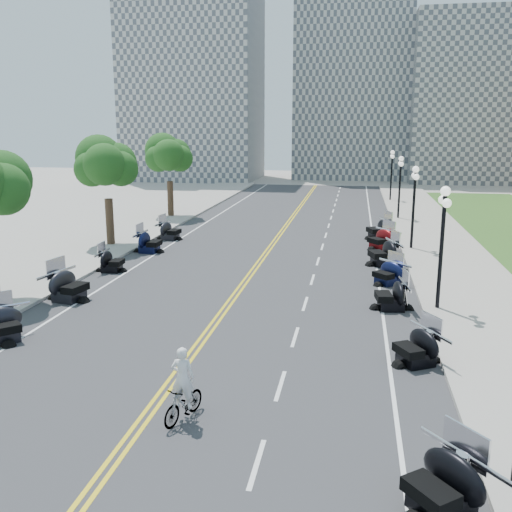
{
  "coord_description": "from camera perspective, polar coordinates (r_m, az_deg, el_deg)",
  "views": [
    {
      "loc": [
        5.15,
        -19.2,
        7.34
      ],
      "look_at": [
        1.07,
        4.04,
        2.0
      ],
      "focal_mm": 40.0,
      "sensor_mm": 36.0,
      "label": 1
    }
  ],
  "objects": [
    {
      "name": "ground",
      "position": [
        21.19,
        -4.78,
        -7.56
      ],
      "size": [
        160.0,
        160.0,
        0.0
      ],
      "primitive_type": "plane",
      "color": "gray"
    },
    {
      "name": "road",
      "position": [
        30.55,
        -0.04,
        -1.14
      ],
      "size": [
        16.0,
        90.0,
        0.01
      ],
      "primitive_type": "cube",
      "color": "#333335",
      "rests_on": "ground"
    },
    {
      "name": "centerline_yellow_a",
      "position": [
        30.57,
        -0.26,
        -1.12
      ],
      "size": [
        0.12,
        90.0,
        0.0
      ],
      "primitive_type": "cube",
      "color": "yellow",
      "rests_on": "road"
    },
    {
      "name": "centerline_yellow_b",
      "position": [
        30.53,
        0.18,
        -1.14
      ],
      "size": [
        0.12,
        90.0,
        0.0
      ],
      "primitive_type": "cube",
      "color": "yellow",
      "rests_on": "road"
    },
    {
      "name": "edge_line_north",
      "position": [
        30.13,
        12.04,
        -1.61
      ],
      "size": [
        0.12,
        90.0,
        0.0
      ],
      "primitive_type": "cube",
      "color": "white",
      "rests_on": "road"
    },
    {
      "name": "edge_line_south",
      "position": [
        32.25,
        -11.31,
        -0.64
      ],
      "size": [
        0.12,
        90.0,
        0.0
      ],
      "primitive_type": "cube",
      "color": "white",
      "rests_on": "road"
    },
    {
      "name": "lane_dash_4",
      "position": [
        13.53,
        0.08,
        -20.05
      ],
      "size": [
        0.12,
        2.0,
        0.0
      ],
      "primitive_type": "cube",
      "color": "white",
      "rests_on": "road"
    },
    {
      "name": "lane_dash_5",
      "position": [
        16.99,
        2.46,
        -12.81
      ],
      "size": [
        0.12,
        2.0,
        0.0
      ],
      "primitive_type": "cube",
      "color": "white",
      "rests_on": "road"
    },
    {
      "name": "lane_dash_6",
      "position": [
        20.65,
        3.93,
        -8.07
      ],
      "size": [
        0.12,
        2.0,
        0.0
      ],
      "primitive_type": "cube",
      "color": "white",
      "rests_on": "road"
    },
    {
      "name": "lane_dash_7",
      "position": [
        24.41,
        4.94,
        -4.77
      ],
      "size": [
        0.12,
        2.0,
        0.0
      ],
      "primitive_type": "cube",
      "color": "white",
      "rests_on": "road"
    },
    {
      "name": "lane_dash_8",
      "position": [
        28.24,
        5.66,
        -2.35
      ],
      "size": [
        0.12,
        2.0,
        0.0
      ],
      "primitive_type": "cube",
      "color": "white",
      "rests_on": "road"
    },
    {
      "name": "lane_dash_9",
      "position": [
        32.11,
        6.22,
        -0.52
      ],
      "size": [
        0.12,
        2.0,
        0.0
      ],
      "primitive_type": "cube",
      "color": "white",
      "rests_on": "road"
    },
    {
      "name": "lane_dash_10",
      "position": [
        36.01,
        6.65,
        0.92
      ],
      "size": [
        0.12,
        2.0,
        0.0
      ],
      "primitive_type": "cube",
      "color": "white",
      "rests_on": "road"
    },
    {
      "name": "lane_dash_11",
      "position": [
        39.93,
        6.99,
        2.08
      ],
      "size": [
        0.12,
        2.0,
        0.0
      ],
      "primitive_type": "cube",
      "color": "white",
      "rests_on": "road"
    },
    {
      "name": "lane_dash_12",
      "position": [
        43.86,
        7.28,
        3.03
      ],
      "size": [
        0.12,
        2.0,
        0.0
      ],
      "primitive_type": "cube",
      "color": "white",
      "rests_on": "road"
    },
    {
      "name": "lane_dash_13",
      "position": [
        47.81,
        7.52,
        3.82
      ],
      "size": [
        0.12,
        2.0,
        0.0
      ],
      "primitive_type": "cube",
      "color": "white",
      "rests_on": "road"
    },
    {
      "name": "lane_dash_14",
      "position": [
        51.76,
        7.72,
        4.5
      ],
      "size": [
        0.12,
        2.0,
        0.0
      ],
      "primitive_type": "cube",
      "color": "white",
      "rests_on": "road"
    },
    {
      "name": "lane_dash_15",
      "position": [
        55.72,
        7.9,
        5.07
      ],
      "size": [
        0.12,
        2.0,
        0.0
      ],
      "primitive_type": "cube",
      "color": "white",
      "rests_on": "road"
    },
    {
      "name": "lane_dash_16",
      "position": [
        59.69,
        8.05,
        5.57
      ],
      "size": [
        0.12,
        2.0,
        0.0
      ],
      "primitive_type": "cube",
      "color": "white",
      "rests_on": "road"
    },
    {
      "name": "lane_dash_17",
      "position": [
        63.66,
        8.18,
        6.01
      ],
      "size": [
        0.12,
        2.0,
        0.0
      ],
      "primitive_type": "cube",
      "color": "white",
      "rests_on": "road"
    },
    {
      "name": "lane_dash_18",
      "position": [
        67.63,
        8.3,
        6.4
      ],
      "size": [
        0.12,
        2.0,
        0.0
      ],
      "primitive_type": "cube",
      "color": "white",
      "rests_on": "road"
    },
    {
      "name": "lane_dash_19",
      "position": [
        71.61,
        8.4,
        6.74
      ],
      "size": [
        0.12,
        2.0,
        0.0
      ],
      "primitive_type": "cube",
      "color": "white",
      "rests_on": "road"
    },
    {
      "name": "sidewalk_north",
      "position": [
        30.57,
        19.74,
        -1.76
      ],
      "size": [
        5.0,
        90.0,
        0.15
      ],
      "primitive_type": "cube",
      "color": "#9E9991",
      "rests_on": "ground"
    },
    {
      "name": "sidewalk_south",
      "position": [
        33.92,
        -17.79,
        -0.24
      ],
      "size": [
        5.0,
        90.0,
        0.15
      ],
      "primitive_type": "cube",
      "color": "#9E9991",
      "rests_on": "ground"
    },
    {
      "name": "distant_block_a",
      "position": [
        84.63,
        -6.2,
        16.51
      ],
      "size": [
        18.0,
        14.0,
        26.0
      ],
      "primitive_type": "cube",
      "color": "gray",
      "rests_on": "ground"
    },
    {
      "name": "distant_block_b",
      "position": [
        87.55,
        9.62,
        17.6
      ],
      "size": [
        16.0,
        12.0,
        30.0
      ],
      "primitive_type": "cube",
      "color": "gray",
      "rests_on": "ground"
    },
    {
      "name": "distant_block_c",
      "position": [
        85.95,
        21.97,
        14.3
      ],
      "size": [
        20.0,
        14.0,
        22.0
      ],
      "primitive_type": "cube",
      "color": "gray",
      "rests_on": "ground"
    },
    {
      "name": "street_lamp_2",
      "position": [
        23.93,
        18.04,
        0.69
      ],
      "size": [
        0.5,
        1.2,
        4.9
      ],
      "primitive_type": null,
      "color": "black",
      "rests_on": "sidewalk_north"
    },
    {
      "name": "street_lamp_3",
      "position": [
        35.69,
        15.47,
        4.66
      ],
      "size": [
        0.5,
        1.2,
        4.9
      ],
      "primitive_type": null,
      "color": "black",
      "rests_on": "sidewalk_north"
    },
    {
      "name": "street_lamp_4",
      "position": [
        47.57,
        14.16,
        6.65
      ],
      "size": [
        0.5,
        1.2,
        4.9
      ],
      "primitive_type": null,
      "color": "black",
      "rests_on": "sidewalk_north"
    },
    {
      "name": "street_lamp_5",
      "position": [
        59.49,
        13.38,
        7.84
      ],
      "size": [
        0.5,
        1.2,
        4.9
      ],
      "primitive_type": null,
      "color": "black",
      "rests_on": "sidewalk_north"
    },
    {
      "name": "tree_3",
      "position": [
        36.59,
        -14.69,
        8.28
      ],
      "size": [
        4.8,
        4.8,
        9.2
      ],
      "primitive_type": null,
      "color": "#235619",
      "rests_on": "sidewalk_south"
    },
    {
      "name": "tree_4",
      "position": [
        47.74,
        -8.68,
        9.5
      ],
      "size": [
        4.8,
        4.8,
        9.2
      ],
      "primitive_type": null,
      "color": "#235619",
      "rests_on": "sidewalk_south"
    },
    {
      "name": "motorcycle_n_3",
      "position": [
        12.34,
        18.17,
        -20.63
      ],
      "size": [
        2.73,
        2.73,
        1.36
      ],
      "primitive_type": null,
      "rotation": [
        0.0,
        0.0,
        -0.9
      ],
      "color": "black",
      "rests_on": "road"
    },
    {
      "name": "motorcycle_n_5",
      "position": [
        18.83,
        15.75,
        -8.59
      ],
      "size": [
        2.49,
        2.49,
        1.28
      ],
      "primitive_type": null,
      "rotation": [
        0.0,
        0.0,
        -1.06
      ],
      "color": "black",
      "rests_on": "road"
    },
    {
      "name": "motorcycle_n_6",
      "position": [
        24.07,
        13.38,
        -3.67
      ],
      "size": [
        2.18,
        2.18,
        1.35
      ],
      "primitive_type": null,
      "rotation": [
        0.0,
        0.0,
        -1.44
      ],
      "color": "black",
      "rests_on": "road"
    },
    {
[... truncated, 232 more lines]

